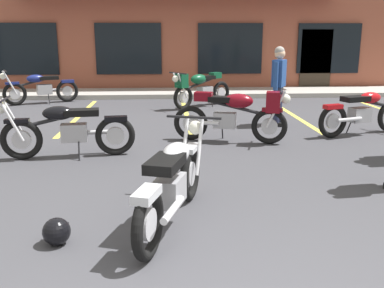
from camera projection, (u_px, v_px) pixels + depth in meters
The scene contains 12 objects.
ground_plane at pixel (202, 172), 6.18m from camera, with size 80.00×80.00×0.00m, color #3D3D42.
sidewalk_kerb at pixel (181, 93), 14.10m from camera, with size 22.00×1.80×0.14m, color #A8A59E.
brick_storefront_building at pixel (177, 32), 17.69m from camera, with size 17.33×7.28×4.06m.
painted_stall_lines at pixel (186, 115), 10.63m from camera, with size 10.52×4.80×0.01m.
motorcycle_foreground_classic at pixel (173, 181), 4.37m from camera, with size 0.96×2.05×0.98m.
motorcycle_red_sportbike at pixel (200, 88), 11.63m from camera, with size 1.75×1.53×0.98m.
motorcycle_silver_naked at pixel (236, 114), 7.77m from camera, with size 2.06×0.91×0.98m.
motorcycle_blue_standard at pixel (67, 129), 6.81m from camera, with size 2.11×0.71×0.98m.
motorcycle_orange_scrambler at pixel (40, 87), 12.22m from camera, with size 1.96×1.19×0.98m.
motorcycle_cream_vintage at pixel (364, 111), 8.39m from camera, with size 2.04×1.00×0.98m.
person_in_black_shirt at pixel (279, 81), 9.14m from camera, with size 0.40×0.57×1.68m.
helmet_on_pavement at pixel (57, 231), 4.01m from camera, with size 0.26×0.26×0.26m.
Camera 1 is at (-0.51, -1.97, 1.90)m, focal length 40.43 mm.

